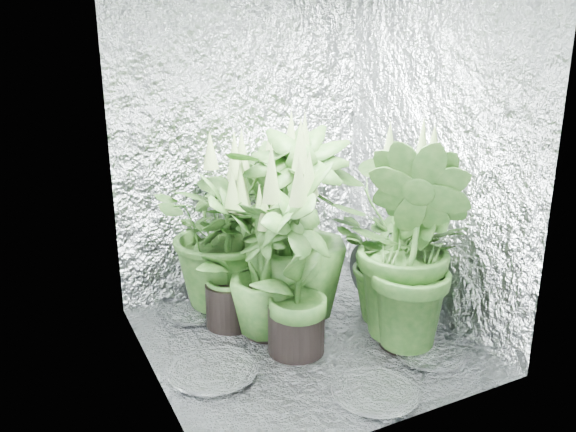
# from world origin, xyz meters

# --- Properties ---
(ground) EXTENTS (1.60, 1.60, 0.00)m
(ground) POSITION_xyz_m (0.00, 0.00, 0.00)
(ground) COLOR silver
(ground) RESTS_ON ground
(walls) EXTENTS (1.62, 1.62, 2.00)m
(walls) POSITION_xyz_m (0.00, 0.00, 1.00)
(walls) COLOR silver
(walls) RESTS_ON ground
(plant_a) EXTENTS (0.96, 0.96, 1.08)m
(plant_a) POSITION_xyz_m (-0.19, 0.59, 0.51)
(plant_a) COLOR black
(plant_a) RESTS_ON ground
(plant_b) EXTENTS (0.61, 0.61, 0.95)m
(plant_b) POSITION_xyz_m (-0.28, 0.34, 0.42)
(plant_b) COLOR black
(plant_b) RESTS_ON ground
(plant_c) EXTENTS (0.68, 0.68, 1.08)m
(plant_c) POSITION_xyz_m (0.15, 0.62, 0.50)
(plant_c) COLOR black
(plant_c) RESTS_ON ground
(plant_d) EXTENTS (0.59, 0.59, 0.83)m
(plant_d) POSITION_xyz_m (-0.14, 0.15, 0.38)
(plant_d) COLOR black
(plant_d) RESTS_ON ground
(plant_e) EXTENTS (0.82, 0.82, 0.96)m
(plant_e) POSITION_xyz_m (0.57, -0.07, 0.46)
(plant_e) COLOR black
(plant_e) RESTS_ON ground
(plant_f) EXTENTS (0.67, 0.67, 1.07)m
(plant_f) POSITION_xyz_m (-0.09, -0.09, 0.49)
(plant_f) COLOR black
(plant_f) RESTS_ON ground
(plant_g) EXTENTS (0.68, 0.68, 1.19)m
(plant_g) POSITION_xyz_m (0.47, -0.29, 0.56)
(plant_g) COLOR black
(plant_g) RESTS_ON ground
(plant_h) EXTENTS (0.85, 0.85, 1.18)m
(plant_h) POSITION_xyz_m (0.08, 0.26, 0.54)
(plant_h) COLOR black
(plant_h) RESTS_ON ground
(circulation_fan) EXTENTS (0.15, 0.34, 0.39)m
(circulation_fan) POSITION_xyz_m (0.58, 0.22, 0.16)
(circulation_fan) COLOR black
(circulation_fan) RESTS_ON ground
(plant_label) EXTENTS (0.06, 0.03, 0.08)m
(plant_label) POSITION_xyz_m (0.53, -0.32, 0.30)
(plant_label) COLOR white
(plant_label) RESTS_ON plant_g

